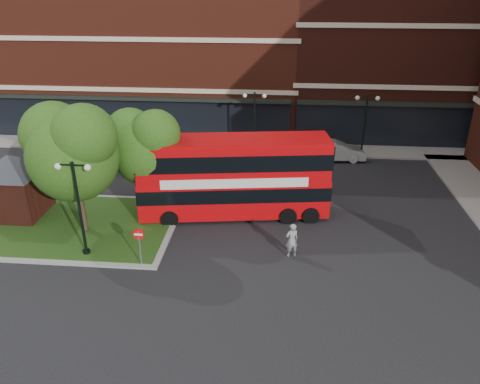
# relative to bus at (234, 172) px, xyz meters

# --- Properties ---
(ground) EXTENTS (120.00, 120.00, 0.00)m
(ground) POSITION_rel_bus_xyz_m (-1.39, -5.17, -2.67)
(ground) COLOR black
(ground) RESTS_ON ground
(pavement_far) EXTENTS (44.00, 3.00, 0.12)m
(pavement_far) POSITION_rel_bus_xyz_m (-1.39, 11.33, -2.61)
(pavement_far) COLOR slate
(pavement_far) RESTS_ON ground
(terrace_far_left) EXTENTS (26.00, 12.00, 14.00)m
(terrace_far_left) POSITION_rel_bus_xyz_m (-9.39, 18.83, 4.33)
(terrace_far_left) COLOR maroon
(terrace_far_left) RESTS_ON ground
(terrace_far_right) EXTENTS (18.00, 12.00, 16.00)m
(terrace_far_right) POSITION_rel_bus_xyz_m (12.61, 18.83, 5.33)
(terrace_far_right) COLOR #471911
(terrace_far_right) RESTS_ON ground
(traffic_island) EXTENTS (12.60, 7.60, 0.15)m
(traffic_island) POSITION_rel_bus_xyz_m (-9.39, -2.17, -2.60)
(traffic_island) COLOR gray
(traffic_island) RESTS_ON ground
(kiosk) EXTENTS (6.51, 6.51, 3.60)m
(kiosk) POSITION_rel_bus_xyz_m (-12.39, -1.17, -0.35)
(kiosk) COLOR #471911
(kiosk) RESTS_ON traffic_island
(tree_island_west) EXTENTS (5.40, 4.71, 7.21)m
(tree_island_west) POSITION_rel_bus_xyz_m (-7.99, -2.59, 2.13)
(tree_island_west) COLOR #2D2116
(tree_island_west) RESTS_ON ground
(tree_island_east) EXTENTS (4.46, 3.90, 6.29)m
(tree_island_east) POSITION_rel_bus_xyz_m (-4.97, -0.10, 1.58)
(tree_island_east) COLOR #2D2116
(tree_island_east) RESTS_ON ground
(lamp_island) EXTENTS (1.72, 0.36, 5.00)m
(lamp_island) POSITION_rel_bus_xyz_m (-6.89, -4.97, 0.16)
(lamp_island) COLOR black
(lamp_island) RESTS_ON ground
(lamp_far_left) EXTENTS (1.72, 0.36, 5.00)m
(lamp_far_left) POSITION_rel_bus_xyz_m (0.61, 9.33, 0.16)
(lamp_far_left) COLOR black
(lamp_far_left) RESTS_ON ground
(lamp_far_right) EXTENTS (1.72, 0.36, 5.00)m
(lamp_far_right) POSITION_rel_bus_xyz_m (8.61, 9.33, 0.16)
(lamp_far_right) COLOR black
(lamp_far_right) RESTS_ON ground
(bus) EXTENTS (10.88, 3.86, 4.06)m
(bus) POSITION_rel_bus_xyz_m (0.00, 0.00, 0.00)
(bus) COLOR #BF070B
(bus) RESTS_ON ground
(woman) EXTENTS (0.77, 0.64, 1.80)m
(woman) POSITION_rel_bus_xyz_m (3.26, -4.14, -1.77)
(woman) COLOR gray
(woman) RESTS_ON ground
(car_silver) EXTENTS (3.91, 1.92, 1.28)m
(car_silver) POSITION_rel_bus_xyz_m (-7.25, 10.83, -2.02)
(car_silver) COLOR silver
(car_silver) RESTS_ON ground
(car_white) EXTENTS (4.51, 1.86, 1.45)m
(car_white) POSITION_rel_bus_xyz_m (6.70, 9.33, -1.94)
(car_white) COLOR silver
(car_white) RESTS_ON ground
(no_entry_sign) EXTENTS (0.57, 0.07, 2.05)m
(no_entry_sign) POSITION_rel_bus_xyz_m (-3.91, -5.67, -1.21)
(no_entry_sign) COLOR slate
(no_entry_sign) RESTS_ON ground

